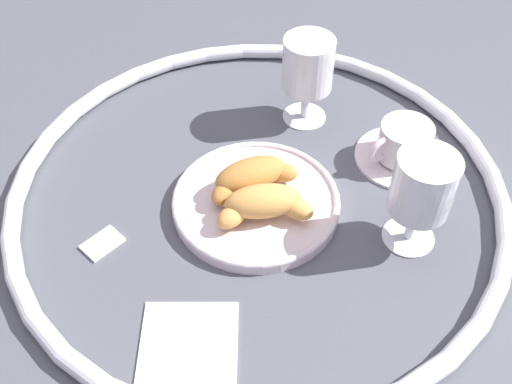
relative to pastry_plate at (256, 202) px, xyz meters
name	(u,v)px	position (x,y,z in m)	size (l,w,h in m)	color
ground_plane	(258,194)	(-0.01, -0.02, -0.01)	(2.20, 2.20, 0.00)	#4C4F56
table_chrome_rim	(258,188)	(-0.01, -0.02, 0.00)	(0.68, 0.68, 0.02)	silver
pastry_plate	(256,202)	(0.00, 0.00, 0.00)	(0.23, 0.23, 0.02)	silver
croissant_large	(250,175)	(0.00, -0.02, 0.03)	(0.14, 0.08, 0.04)	#BC7A38
croissant_small	(263,204)	(0.00, 0.03, 0.03)	(0.14, 0.07, 0.04)	#D6994C
coffee_cup_near	(403,146)	(-0.23, -0.03, 0.02)	(0.14, 0.14, 0.06)	silver
juice_glass_left	(308,67)	(-0.12, -0.16, 0.08)	(0.08, 0.08, 0.14)	white
juice_glass_right	(422,188)	(-0.18, 0.11, 0.08)	(0.08, 0.08, 0.14)	white
sugar_packet	(102,242)	(0.21, 0.01, -0.01)	(0.05, 0.03, 0.01)	white
folded_napkin	(189,344)	(0.13, 0.18, -0.01)	(0.11, 0.11, 0.01)	silver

